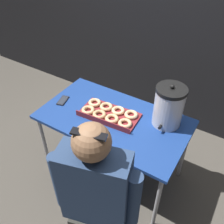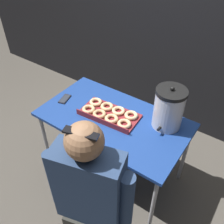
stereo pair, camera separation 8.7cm
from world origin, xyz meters
name	(u,v)px [view 1 (the left image)]	position (x,y,z in m)	size (l,w,h in m)	color
ground_plane	(113,170)	(0.00, 0.00, 0.00)	(12.00, 12.00, 0.00)	#4C473F
back_wall	(173,11)	(0.00, 1.10, 1.27)	(6.00, 0.11, 2.53)	black
folding_table	(113,123)	(0.00, 0.00, 0.66)	(1.24, 0.70, 0.71)	navy
donut_box	(109,113)	(-0.05, 0.01, 0.73)	(0.51, 0.29, 0.05)	maroon
coffee_urn	(169,106)	(0.39, 0.18, 0.88)	(0.24, 0.27, 0.37)	silver
cell_phone	(63,100)	(-0.51, -0.04, 0.71)	(0.10, 0.15, 0.01)	black
person_seated	(96,199)	(0.26, -0.64, 0.59)	(0.56, 0.32, 1.25)	#33332D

